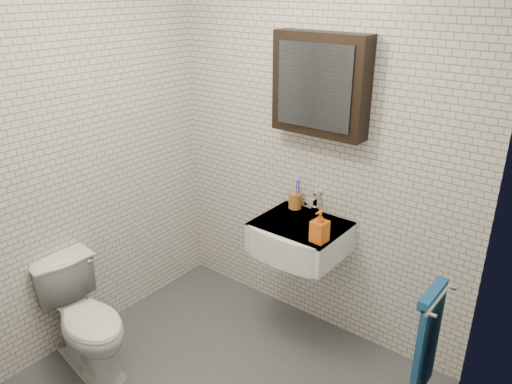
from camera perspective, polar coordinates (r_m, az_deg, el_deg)
room_shell at (r=2.40m, az=-5.57°, el=3.42°), size 2.22×2.02×2.51m
washbasin at (r=3.19m, az=4.69°, el=-5.32°), size 0.55×0.50×0.20m
faucet at (r=3.26m, az=6.70°, el=-1.52°), size 0.06×0.20×0.15m
mirror_cabinet at (r=3.02m, az=7.35°, el=12.06°), size 0.60×0.15×0.60m
towel_rail at (r=2.56m, az=19.05°, el=-15.49°), size 0.09×0.30×0.58m
toothbrush_cup at (r=3.35m, az=4.50°, el=-0.90°), size 0.11×0.11×0.24m
soap_bottle at (r=2.93m, az=7.30°, el=-3.91°), size 0.09×0.10×0.20m
toilet at (r=3.33m, az=-18.82°, el=-13.63°), size 0.73×0.48×0.69m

